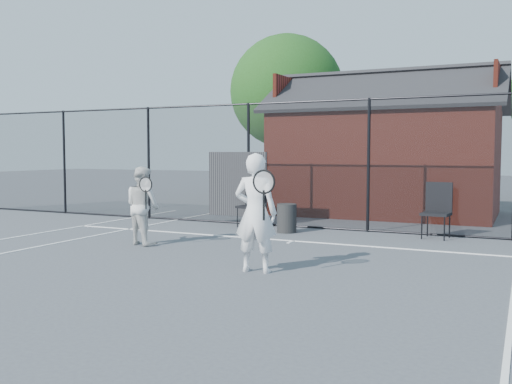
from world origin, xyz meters
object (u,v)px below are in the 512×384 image
at_px(player_back, 143,205).
at_px(waste_bin, 287,218).
at_px(clubhouse, 386,159).
at_px(chair_left, 250,205).
at_px(chair_right, 436,211).
at_px(player_front, 256,213).

relative_size(player_back, waste_bin, 2.37).
relative_size(clubhouse, waste_bin, 10.14).
bearing_deg(chair_left, chair_right, 7.44).
bearing_deg(player_front, clubhouse, 90.54).
relative_size(player_back, chair_left, 1.40).
height_order(player_front, waste_bin, player_front).
distance_m(player_back, chair_left, 3.32).
bearing_deg(player_back, chair_right, 32.60).
xyz_separation_m(player_front, player_back, (-3.09, 1.37, -0.13)).
distance_m(clubhouse, chair_left, 5.06).
bearing_deg(chair_left, player_front, -55.47).
bearing_deg(chair_right, clubhouse, 120.53).
xyz_separation_m(chair_left, chair_right, (4.30, 0.00, 0.03)).
relative_size(player_front, chair_right, 1.56).
relative_size(clubhouse, player_front, 3.65).
distance_m(chair_right, waste_bin, 3.19).
bearing_deg(waste_bin, player_front, -73.83).
bearing_deg(player_front, chair_right, 66.99).
xyz_separation_m(player_back, chair_left, (0.74, 3.22, -0.22)).
height_order(chair_right, waste_bin, chair_right).
xyz_separation_m(clubhouse, player_front, (0.08, -9.00, -0.71)).
bearing_deg(player_back, waste_bin, 55.07).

